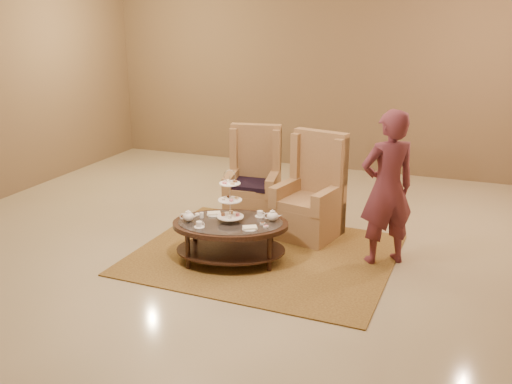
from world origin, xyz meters
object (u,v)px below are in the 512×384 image
at_px(tea_table, 230,229).
at_px(armchair_left, 254,188).
at_px(person, 387,188).
at_px(armchair_right, 312,202).

xyz_separation_m(tea_table, armchair_left, (-0.28, 1.37, 0.03)).
xyz_separation_m(armchair_left, person, (1.80, -0.78, 0.42)).
xyz_separation_m(tea_table, armchair_right, (0.59, 1.07, 0.04)).
distance_m(tea_table, armchair_left, 1.40).
bearing_deg(tea_table, armchair_right, 43.69).
distance_m(armchair_right, person, 1.13).
relative_size(armchair_left, armchair_right, 0.97).
bearing_deg(tea_table, armchair_left, 83.91).
xyz_separation_m(tea_table, person, (1.52, 0.59, 0.46)).
distance_m(tea_table, armchair_right, 1.22).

